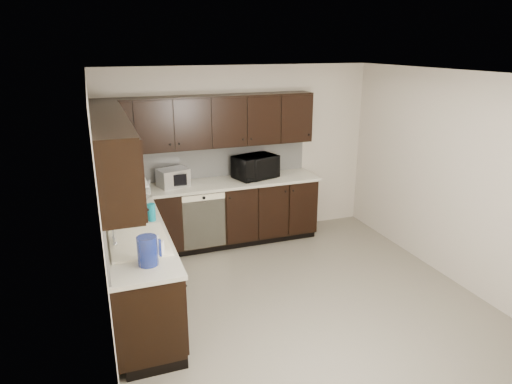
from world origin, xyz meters
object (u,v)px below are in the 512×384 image
Objects in this scene: microwave at (255,167)px; toaster_oven at (173,178)px; sink at (139,248)px; storage_bin at (126,192)px; blue_pitcher at (148,251)px.

microwave is 1.18m from toaster_oven.
toaster_oven is (0.65, 1.73, 0.18)m from sink.
storage_bin is 1.86m from blue_pitcher.
sink is 2.12× the size of toaster_oven.
toaster_oven is at bearing 69.50° from sink.
toaster_oven is at bearing 52.95° from blue_pitcher.
blue_pitcher is at bearing -86.46° from sink.
sink is 1.85m from toaster_oven.
microwave is at bearing 43.54° from sink.
toaster_oven is at bearing 163.53° from microwave.
microwave is 2.87m from blue_pitcher.
blue_pitcher is at bearing -88.91° from storage_bin.
sink reaches higher than storage_bin.
sink is 3.12× the size of blue_pitcher.
microwave is 1.52× the size of toaster_oven.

